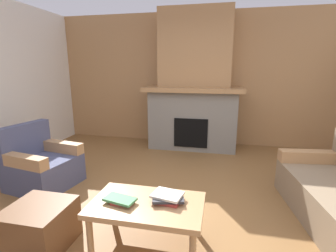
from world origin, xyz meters
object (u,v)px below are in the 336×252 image
Objects in this scene: coffee_table at (147,208)px; ottoman at (40,226)px; fireplace at (194,90)px; armchair at (41,165)px.

coffee_table is 0.99m from ottoman.
fireplace is 2.70× the size of coffee_table.
fireplace reaches higher than coffee_table.
fireplace is 5.19× the size of ottoman.
armchair is at bearing 154.43° from coffee_table.
ottoman is (0.82, -1.06, -0.09)m from armchair.
fireplace is 3.00m from armchair.
armchair reaches higher than coffee_table.
armchair is (-1.84, -2.20, -0.87)m from fireplace.
ottoman is at bearing -52.29° from armchair.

